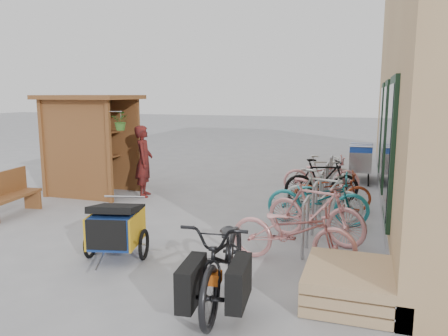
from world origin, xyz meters
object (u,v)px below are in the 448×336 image
(bike_5, at_px, (322,181))
(bike_7, at_px, (323,173))
(bike_2, at_px, (318,199))
(bike_4, at_px, (332,191))
(bike_6, at_px, (321,175))
(kiosk, at_px, (88,131))
(shopping_carts, at_px, (361,159))
(bike_0, at_px, (292,231))
(bike_1, at_px, (315,211))
(bike_3, at_px, (322,195))
(child_trailer, at_px, (116,226))
(bench, at_px, (9,193))
(cargo_bike, at_px, (224,259))
(pallet_stack, at_px, (348,284))
(person_kiosk, at_px, (144,161))

(bike_5, xyz_separation_m, bike_7, (-0.09, 1.22, -0.04))
(bike_5, bearing_deg, bike_2, 164.39)
(bike_4, distance_m, bike_6, 1.49)
(kiosk, xyz_separation_m, bike_4, (5.76, 0.24, -1.13))
(bike_2, distance_m, bike_6, 2.54)
(shopping_carts, bearing_deg, bike_0, -97.07)
(shopping_carts, bearing_deg, bike_7, -117.35)
(bike_1, relative_size, bike_3, 1.08)
(shopping_carts, distance_m, bike_1, 5.64)
(child_trailer, height_order, bike_0, bike_0)
(bike_1, xyz_separation_m, bike_7, (-0.25, 3.92, -0.07))
(shopping_carts, relative_size, bike_0, 0.91)
(bike_4, height_order, bike_5, bike_5)
(bench, relative_size, bike_4, 0.90)
(child_trailer, xyz_separation_m, bike_5, (2.58, 4.34, 0.02))
(cargo_bike, distance_m, bike_5, 5.21)
(cargo_bike, xyz_separation_m, bike_4, (0.87, 4.59, -0.11))
(bike_3, bearing_deg, pallet_stack, -154.15)
(bike_0, bearing_deg, bench, 88.90)
(pallet_stack, relative_size, cargo_bike, 0.57)
(bench, xyz_separation_m, child_trailer, (3.31, -1.35, 0.03))
(bench, bearing_deg, bike_4, 14.14)
(bike_1, relative_size, bike_5, 1.04)
(pallet_stack, bearing_deg, bike_5, 99.42)
(bike_0, height_order, bike_3, bike_3)
(bike_0, xyz_separation_m, bike_7, (-0.05, 4.96, -0.02))
(pallet_stack, relative_size, person_kiosk, 0.71)
(bike_0, bearing_deg, bike_5, 5.47)
(kiosk, height_order, cargo_bike, kiosk)
(pallet_stack, relative_size, child_trailer, 0.79)
(bike_1, distance_m, bike_2, 1.03)
(person_kiosk, height_order, bike_4, person_kiosk)
(kiosk, xyz_separation_m, shopping_carts, (6.28, 3.73, -0.92))
(bike_4, bearing_deg, bench, 103.01)
(bike_5, xyz_separation_m, bike_6, (-0.10, 0.87, -0.02))
(bike_6, distance_m, bike_7, 0.35)
(shopping_carts, relative_size, bike_4, 1.04)
(kiosk, distance_m, bike_1, 6.04)
(cargo_bike, relative_size, bike_6, 1.16)
(shopping_carts, xyz_separation_m, cargo_bike, (-1.39, -8.08, -0.10))
(shopping_carts, bearing_deg, cargo_bike, -99.74)
(cargo_bike, height_order, bike_2, cargo_bike)
(bike_0, relative_size, bike_4, 1.14)
(cargo_bike, bearing_deg, bike_7, 79.52)
(bike_3, bearing_deg, bike_2, -172.45)
(bike_3, bearing_deg, kiosk, 100.41)
(shopping_carts, height_order, bike_4, shopping_carts)
(bike_0, xyz_separation_m, bike_1, (0.20, 1.04, 0.04))
(child_trailer, bearing_deg, bike_5, 46.22)
(bike_4, distance_m, bike_5, 0.64)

